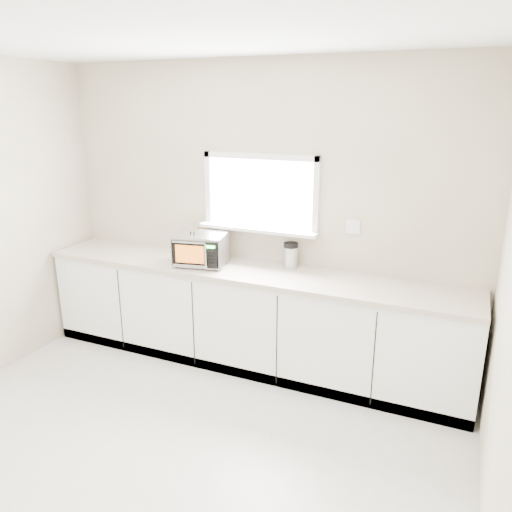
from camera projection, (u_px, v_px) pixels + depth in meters
The scene contains 8 objects.
ground at pixel (138, 482), 3.20m from camera, with size 4.00×4.00×0.00m, color beige.
back_wall at pixel (261, 213), 4.54m from camera, with size 4.00×0.17×2.70m.
cabinets at pixel (248, 318), 4.55m from camera, with size 3.92×0.60×0.88m, color white.
countertop at pixel (247, 271), 4.41m from camera, with size 3.92×0.64×0.04m, color beige.
microwave at pixel (201, 249), 4.48m from camera, with size 0.50×0.42×0.29m.
knife_block at pixel (195, 249), 4.53m from camera, with size 0.13×0.23×0.31m.
cutting_board at pixel (206, 240), 4.79m from camera, with size 0.29×0.29×0.02m, color olive.
coffee_grinder at pixel (291, 255), 4.42m from camera, with size 0.15×0.15×0.23m.
Camera 1 is at (1.75, -2.10, 2.33)m, focal length 35.00 mm.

